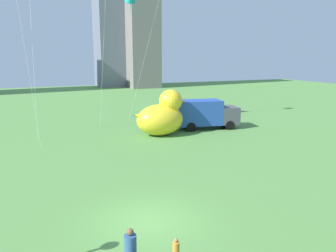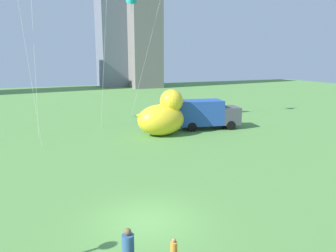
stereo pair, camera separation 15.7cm
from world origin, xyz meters
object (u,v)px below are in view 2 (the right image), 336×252
object	(u,v)px
person_adult	(128,249)
box_truck	(206,114)
person_child	(174,250)
giant_inflatable_duck	(163,116)

from	to	relation	value
person_adult	box_truck	bearing A→B (deg)	55.02
box_truck	person_child	bearing A→B (deg)	-121.47
box_truck	person_adult	bearing A→B (deg)	-124.98
person_child	box_truck	bearing A→B (deg)	58.53
person_adult	giant_inflatable_duck	world-z (taller)	giant_inflatable_duck
person_adult	person_child	size ratio (longest dim) A/B	1.66
giant_inflatable_duck	person_child	bearing A→B (deg)	-110.30
person_adult	box_truck	size ratio (longest dim) A/B	0.25
giant_inflatable_duck	box_truck	size ratio (longest dim) A/B	0.76
person_adult	giant_inflatable_duck	size ratio (longest dim) A/B	0.33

